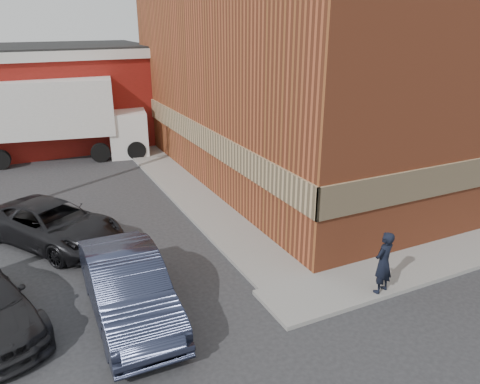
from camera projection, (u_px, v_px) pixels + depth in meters
name	position (u px, v px, depth m)	size (l,w,h in m)	color
ground	(268.00, 290.00, 12.96)	(90.00, 90.00, 0.00)	#28282B
brick_building	(333.00, 70.00, 22.37)	(14.25, 18.25, 9.36)	#A14929
sidewalk_west	(181.00, 186.00, 20.76)	(1.80, 18.00, 0.12)	gray
warehouse	(3.00, 98.00, 26.32)	(16.30, 8.30, 5.60)	maroon
man	(383.00, 262.00, 12.38)	(0.64, 0.42, 1.76)	black
sedan	(128.00, 287.00, 11.56)	(1.74, 4.98, 1.64)	#272C42
suv_a	(53.00, 224.00, 15.40)	(2.32, 5.04, 1.40)	black
box_truck	(65.00, 114.00, 24.13)	(8.76, 3.98, 4.17)	white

